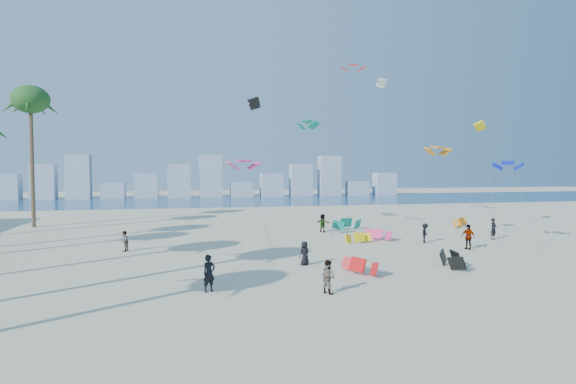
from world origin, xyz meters
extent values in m
plane|color=beige|center=(0.00, 0.00, 0.00)|extent=(220.00, 220.00, 0.00)
plane|color=navy|center=(0.00, 72.00, 0.01)|extent=(220.00, 220.00, 0.00)
imported|color=black|center=(-3.19, 6.32, 0.95)|extent=(0.82, 0.73, 1.90)
imported|color=gray|center=(2.62, 4.80, 0.84)|extent=(0.96, 1.03, 1.68)
imported|color=black|center=(3.20, 11.87, 0.77)|extent=(0.90, 0.78, 1.55)
imported|color=gray|center=(16.90, 15.14, 0.95)|extent=(0.95, 1.20, 1.90)
imported|color=black|center=(15.20, 18.74, 0.81)|extent=(1.14, 1.18, 1.62)
imported|color=gray|center=(8.76, 26.89, 0.88)|extent=(1.39, 1.61, 1.75)
imported|color=black|center=(21.88, 19.21, 0.93)|extent=(0.80, 0.70, 1.86)
imported|color=gray|center=(-8.69, 19.68, 0.77)|extent=(0.83, 0.92, 1.54)
cylinder|color=#595959|center=(1.09, 17.47, 3.38)|extent=(1.72, 4.18, 6.78)
cylinder|color=#595959|center=(8.06, 24.60, 5.20)|extent=(2.27, 2.07, 10.41)
cylinder|color=#595959|center=(18.15, 17.27, 3.97)|extent=(2.48, 5.32, 7.96)
cylinder|color=#595959|center=(2.96, 26.14, 6.34)|extent=(1.35, 5.05, 12.69)
cylinder|color=#595959|center=(18.12, 30.80, 7.80)|extent=(2.54, 2.67, 15.60)
cylinder|color=#595959|center=(20.81, 13.86, 3.31)|extent=(1.21, 2.65, 6.63)
cylinder|color=#595959|center=(12.95, 31.02, 8.71)|extent=(2.41, 5.39, 17.42)
cylinder|color=#595959|center=(23.02, 21.73, 5.21)|extent=(0.16, 3.68, 10.42)
cylinder|color=brown|center=(-19.48, 37.00, 6.59)|extent=(0.40, 0.40, 13.17)
ellipsoid|color=#1C511F|center=(-19.48, 37.00, 13.17)|extent=(3.80, 3.80, 2.85)
cube|color=#9EADBF|center=(-35.80, 82.00, 2.40)|extent=(4.40, 3.00, 4.80)
cube|color=#9EADBF|center=(-29.60, 82.00, 3.30)|extent=(4.40, 3.00, 6.60)
cube|color=#9EADBF|center=(-23.40, 82.00, 4.20)|extent=(4.40, 3.00, 8.40)
cube|color=#9EADBF|center=(-17.20, 82.00, 1.50)|extent=(4.40, 3.00, 3.00)
cube|color=#9EADBF|center=(-11.00, 82.00, 2.40)|extent=(4.40, 3.00, 4.80)
cube|color=#9EADBF|center=(-4.80, 82.00, 3.30)|extent=(4.40, 3.00, 6.60)
cube|color=#9EADBF|center=(1.40, 82.00, 4.20)|extent=(4.40, 3.00, 8.40)
cube|color=#9EADBF|center=(7.60, 82.00, 1.50)|extent=(4.40, 3.00, 3.00)
cube|color=#9EADBF|center=(13.80, 82.00, 2.40)|extent=(4.40, 3.00, 4.80)
cube|color=#9EADBF|center=(20.00, 82.00, 3.30)|extent=(4.40, 3.00, 6.60)
cube|color=#9EADBF|center=(26.20, 82.00, 4.20)|extent=(4.40, 3.00, 8.40)
cube|color=#9EADBF|center=(32.40, 82.00, 1.50)|extent=(4.40, 3.00, 3.00)
cube|color=#9EADBF|center=(38.60, 82.00, 2.40)|extent=(4.40, 3.00, 4.80)
camera|label=1|loc=(-4.57, -19.02, 6.42)|focal=31.20mm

